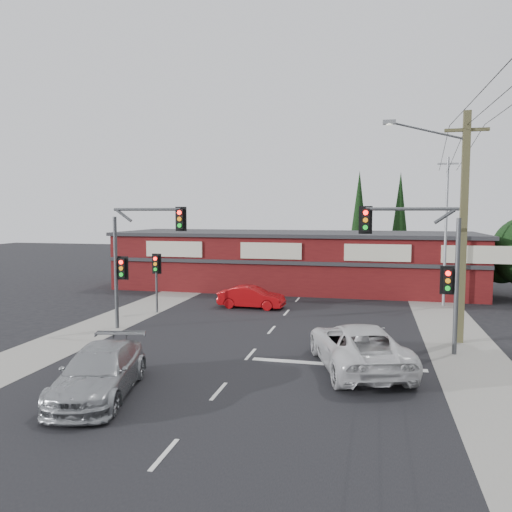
% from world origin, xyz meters
% --- Properties ---
extents(ground, '(120.00, 120.00, 0.00)m').
position_xyz_m(ground, '(0.00, 0.00, 0.00)').
color(ground, black).
rests_on(ground, ground).
extents(road_strip, '(14.00, 70.00, 0.01)m').
position_xyz_m(road_strip, '(0.00, 5.00, 0.01)').
color(road_strip, black).
rests_on(road_strip, ground).
extents(verge_left, '(3.00, 70.00, 0.02)m').
position_xyz_m(verge_left, '(-8.50, 5.00, 0.01)').
color(verge_left, gray).
rests_on(verge_left, ground).
extents(verge_right, '(3.00, 70.00, 0.02)m').
position_xyz_m(verge_right, '(8.50, 5.00, 0.01)').
color(verge_right, gray).
rests_on(verge_right, ground).
extents(stop_line, '(6.50, 0.35, 0.01)m').
position_xyz_m(stop_line, '(3.50, -1.50, 0.01)').
color(stop_line, silver).
rests_on(stop_line, ground).
extents(white_suv, '(4.38, 6.54, 1.67)m').
position_xyz_m(white_suv, '(4.26, -1.73, 0.83)').
color(white_suv, silver).
rests_on(white_suv, ground).
extents(silver_suv, '(3.20, 5.51, 1.50)m').
position_xyz_m(silver_suv, '(-3.52, -6.34, 0.75)').
color(silver_suv, '#9C9FA1').
rests_on(silver_suv, ground).
extents(red_sedan, '(4.02, 1.56, 1.31)m').
position_xyz_m(red_sedan, '(-2.28, 8.59, 0.65)').
color(red_sedan, '#A70A0D').
rests_on(red_sedan, ground).
extents(lane_dashes, '(0.12, 44.33, 0.01)m').
position_xyz_m(lane_dashes, '(0.00, 3.36, 0.01)').
color(lane_dashes, silver).
rests_on(lane_dashes, ground).
extents(shop_building, '(27.30, 8.40, 4.22)m').
position_xyz_m(shop_building, '(-0.99, 16.99, 2.13)').
color(shop_building, '#4F0F11').
rests_on(shop_building, ground).
extents(conifer_near, '(1.80, 1.80, 9.25)m').
position_xyz_m(conifer_near, '(3.50, 24.00, 5.48)').
color(conifer_near, '#2D2116').
rests_on(conifer_near, ground).
extents(conifer_far, '(1.80, 1.80, 9.25)m').
position_xyz_m(conifer_far, '(7.00, 26.00, 5.48)').
color(conifer_far, '#2D2116').
rests_on(conifer_far, ground).
extents(traffic_mast_left, '(3.77, 0.27, 5.97)m').
position_xyz_m(traffic_mast_left, '(-6.43, 2.00, 3.93)').
color(traffic_mast_left, '#47494C').
rests_on(traffic_mast_left, ground).
extents(traffic_mast_right, '(3.96, 0.27, 5.97)m').
position_xyz_m(traffic_mast_right, '(6.86, 1.00, 3.95)').
color(traffic_mast_right, '#47494C').
rests_on(traffic_mast_right, ground).
extents(pedestal_signal, '(0.55, 0.27, 3.38)m').
position_xyz_m(pedestal_signal, '(-7.20, 6.01, 2.41)').
color(pedestal_signal, '#47494C').
rests_on(pedestal_signal, ground).
extents(utility_pole, '(4.38, 0.59, 10.00)m').
position_xyz_m(utility_pole, '(8.36, 2.99, 5.40)').
color(utility_pole, brown).
rests_on(utility_pole, ground).
extents(steel_pole, '(1.20, 0.16, 9.00)m').
position_xyz_m(steel_pole, '(9.00, 12.00, 4.70)').
color(steel_pole, gray).
rests_on(steel_pole, ground).
extents(power_lines, '(2.01, 29.00, 1.22)m').
position_xyz_m(power_lines, '(8.47, -2.47, 9.04)').
color(power_lines, black).
rests_on(power_lines, ground).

